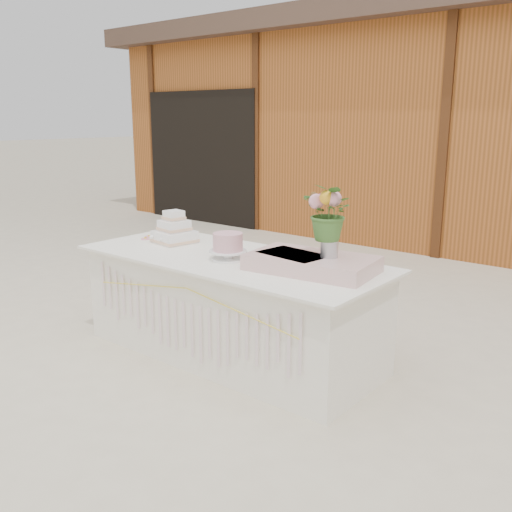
{
  "coord_description": "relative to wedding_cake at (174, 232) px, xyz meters",
  "views": [
    {
      "loc": [
        2.72,
        -3.05,
        1.78
      ],
      "look_at": [
        0.0,
        0.3,
        0.72
      ],
      "focal_mm": 40.0,
      "sensor_mm": 36.0,
      "label": 1
    }
  ],
  "objects": [
    {
      "name": "cake_table",
      "position": [
        0.69,
        -0.09,
        -0.47
      ],
      "size": [
        2.4,
        1.0,
        0.77
      ],
      "color": "white",
      "rests_on": "ground"
    },
    {
      "name": "bouquet",
      "position": [
        1.48,
        0.01,
        0.37
      ],
      "size": [
        0.36,
        0.32,
        0.38
      ],
      "primitive_type": "imported",
      "rotation": [
        0.0,
        0.0,
        -0.07
      ],
      "color": "#3D6B2A",
      "rests_on": "flower_vase"
    },
    {
      "name": "pink_cake_stand",
      "position": [
        0.73,
        -0.16,
        0.02
      ],
      "size": [
        0.27,
        0.27,
        0.2
      ],
      "color": "white",
      "rests_on": "cake_table"
    },
    {
      "name": "flower_vase",
      "position": [
        1.48,
        0.01,
        0.1
      ],
      "size": [
        0.12,
        0.12,
        0.16
      ],
      "primitive_type": "cylinder",
      "color": "#BCBBC0",
      "rests_on": "satin_runner"
    },
    {
      "name": "wedding_cake",
      "position": [
        0.0,
        0.0,
        0.0
      ],
      "size": [
        0.34,
        0.34,
        0.27
      ],
      "rotation": [
        0.0,
        0.0,
        -0.16
      ],
      "color": "white",
      "rests_on": "cake_table"
    },
    {
      "name": "ground",
      "position": [
        0.69,
        -0.08,
        -0.86
      ],
      "size": [
        80.0,
        80.0,
        0.0
      ],
      "primitive_type": "plane",
      "color": "beige",
      "rests_on": "ground"
    },
    {
      "name": "loose_flowers",
      "position": [
        -0.26,
        0.07,
        -0.08
      ],
      "size": [
        0.21,
        0.39,
        0.02
      ],
      "primitive_type": null,
      "rotation": [
        0.0,
        0.0,
        0.16
      ],
      "color": "pink",
      "rests_on": "cake_table"
    },
    {
      "name": "satin_runner",
      "position": [
        1.37,
        -0.03,
        -0.04
      ],
      "size": [
        0.89,
        0.58,
        0.11
      ],
      "primitive_type": "cube",
      "rotation": [
        0.0,
        0.0,
        0.12
      ],
      "color": "beige",
      "rests_on": "cake_table"
    },
    {
      "name": "barn",
      "position": [
        0.67,
        5.91,
        0.82
      ],
      "size": [
        12.6,
        4.6,
        3.3
      ],
      "color": "#9D5121",
      "rests_on": "ground"
    }
  ]
}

